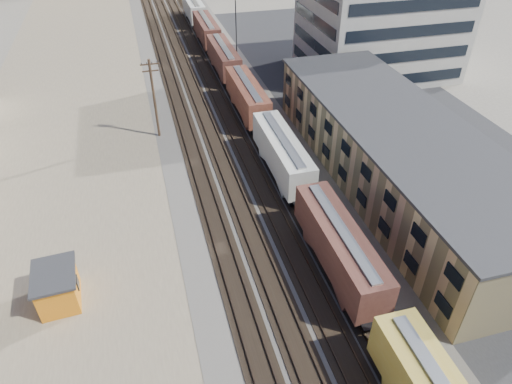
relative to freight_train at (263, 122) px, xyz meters
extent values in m
cube|color=#4C4742|center=(-3.80, 12.93, -2.76)|extent=(18.00, 200.00, 0.06)
cube|color=#776752|center=(-23.80, 2.93, -2.78)|extent=(24.00, 180.00, 0.03)
cube|color=#232326|center=(18.20, -2.07, -2.77)|extent=(26.00, 120.00, 0.04)
cube|color=black|center=(-8.80, 12.93, -2.69)|extent=(2.60, 200.00, 0.08)
cube|color=#38281E|center=(-9.52, 12.93, -2.57)|extent=(0.08, 200.00, 0.16)
cube|color=#38281E|center=(-8.08, 12.93, -2.57)|extent=(0.08, 200.00, 0.16)
cube|color=black|center=(-5.80, 12.93, -2.69)|extent=(2.60, 200.00, 0.08)
cube|color=#38281E|center=(-6.52, 12.93, -2.57)|extent=(0.08, 200.00, 0.16)
cube|color=#38281E|center=(-5.08, 12.93, -2.57)|extent=(0.08, 200.00, 0.16)
cube|color=black|center=(-2.80, 12.93, -2.69)|extent=(2.60, 200.00, 0.08)
cube|color=#38281E|center=(-3.52, 12.93, -2.57)|extent=(0.08, 200.00, 0.16)
cube|color=#38281E|center=(-2.08, 12.93, -2.57)|extent=(0.08, 200.00, 0.16)
cube|color=black|center=(0.00, 12.93, -2.69)|extent=(2.60, 200.00, 0.08)
cube|color=#38281E|center=(-0.72, 12.93, -2.57)|extent=(0.08, 200.00, 0.16)
cube|color=#38281E|center=(0.72, 12.93, -2.57)|extent=(0.08, 200.00, 0.16)
cube|color=black|center=(0.00, -32.92, -2.04)|extent=(2.20, 2.20, 0.90)
cube|color=black|center=(0.00, -27.88, -2.04)|extent=(2.20, 2.20, 0.90)
cube|color=black|center=(0.00, -17.73, -2.04)|extent=(2.20, 2.20, 0.90)
cube|color=#4A271F|center=(0.00, -22.80, 0.11)|extent=(3.00, 13.34, 3.40)
cube|color=#B7B7B2|center=(0.00, -22.80, 1.89)|extent=(0.90, 12.32, 0.16)
cube|color=black|center=(0.00, -12.68, -2.04)|extent=(2.20, 2.20, 0.90)
cube|color=black|center=(0.00, -2.53, -2.04)|extent=(2.20, 2.20, 0.90)
cube|color=beige|center=(0.00, -7.60, 0.11)|extent=(3.00, 13.34, 3.40)
cube|color=#B7B7B2|center=(0.00, -7.60, 1.89)|extent=(0.90, 12.32, 0.16)
cube|color=black|center=(0.00, 2.52, -2.04)|extent=(2.20, 2.20, 0.90)
cube|color=black|center=(0.00, 12.67, -2.04)|extent=(2.20, 2.20, 0.90)
cube|color=brown|center=(0.00, 7.60, 0.11)|extent=(3.00, 13.34, 3.40)
cube|color=#B7B7B2|center=(0.00, 7.60, 1.89)|extent=(0.90, 12.33, 0.16)
cube|color=black|center=(0.00, 17.72, -2.04)|extent=(2.20, 2.20, 0.90)
cube|color=black|center=(0.00, 27.88, -2.04)|extent=(2.20, 2.20, 0.90)
cube|color=#4A271F|center=(0.00, 22.80, 0.11)|extent=(3.00, 13.34, 3.40)
cube|color=#B7B7B2|center=(0.00, 22.80, 1.89)|extent=(0.90, 12.32, 0.16)
cube|color=black|center=(0.00, 32.92, -2.04)|extent=(2.20, 2.20, 0.90)
cube|color=black|center=(0.00, 43.07, -2.04)|extent=(2.20, 2.20, 0.90)
cube|color=#4A271F|center=(0.00, 38.00, 0.11)|extent=(3.00, 13.34, 3.40)
cube|color=#B7B7B2|center=(0.00, 38.00, 1.89)|extent=(0.90, 12.32, 0.16)
cube|color=black|center=(0.00, 48.12, -2.04)|extent=(2.20, 2.20, 0.90)
cube|color=black|center=(0.00, 58.27, -2.04)|extent=(2.20, 2.20, 0.90)
cube|color=beige|center=(0.00, 53.20, 0.11)|extent=(3.00, 13.34, 3.40)
cube|color=tan|center=(11.20, -12.07, 0.71)|extent=(12.00, 40.00, 7.00)
cube|color=#2D2D30|center=(11.20, -12.07, 4.31)|extent=(12.40, 40.40, 0.30)
cube|color=black|center=(5.15, -12.07, -0.59)|extent=(0.12, 36.00, 1.20)
cube|color=black|center=(5.15, -12.07, 2.41)|extent=(0.12, 36.00, 1.20)
cube|color=#9E998E|center=(24.20, 17.93, 6.21)|extent=(22.00, 18.00, 18.00)
cube|color=black|center=(13.15, 17.93, 6.21)|extent=(0.12, 16.00, 16.00)
cube|color=black|center=(24.20, 8.88, 6.21)|extent=(20.00, 0.12, 16.00)
cylinder|color=#382619|center=(-12.30, 4.93, 2.21)|extent=(0.32, 0.32, 10.00)
cube|color=#382619|center=(-12.30, 4.93, 6.61)|extent=(2.20, 0.14, 0.14)
cube|color=#382619|center=(-12.30, 4.93, 5.81)|extent=(1.90, 0.14, 0.14)
cylinder|color=black|center=(-11.70, 4.93, 6.76)|extent=(0.08, 0.08, 0.22)
cylinder|color=black|center=(2.20, 22.93, 6.21)|extent=(0.16, 0.16, 18.00)
cube|color=orange|center=(-22.50, -20.12, -1.35)|extent=(3.14, 4.04, 2.90)
cube|color=#2D2D30|center=(-22.50, -20.12, 0.20)|extent=(3.55, 4.45, 0.24)
cube|color=black|center=(-21.01, -20.02, -1.25)|extent=(0.16, 0.97, 0.97)
imported|color=navy|center=(21.88, 3.72, -2.04)|extent=(4.96, 5.90, 1.50)
imported|color=silver|center=(24.79, 15.42, -1.97)|extent=(3.77, 5.20, 1.65)
camera|label=1|loc=(-13.94, -47.67, 25.89)|focal=32.00mm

